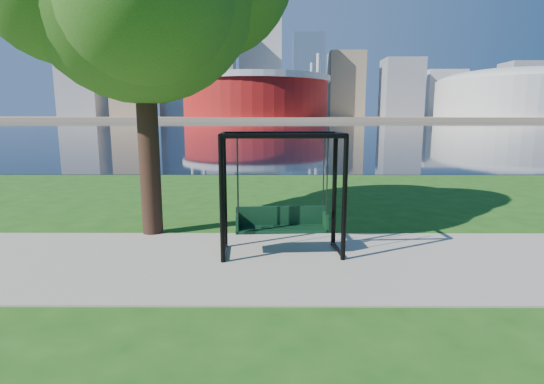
{
  "coord_description": "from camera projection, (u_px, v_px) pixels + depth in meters",
  "views": [
    {
      "loc": [
        0.25,
        -8.48,
        2.85
      ],
      "look_at": [
        0.21,
        0.0,
        1.32
      ],
      "focal_mm": 28.0,
      "sensor_mm": 36.0,
      "label": 1
    }
  ],
  "objects": [
    {
      "name": "swing",
      "position": [
        282.0,
        197.0,
        8.66
      ],
      "size": [
        2.53,
        1.22,
        2.53
      ],
      "rotation": [
        0.0,
        0.0,
        0.06
      ],
      "color": "black",
      "rests_on": "ground"
    },
    {
      "name": "river",
      "position": [
        273.0,
        127.0,
        109.23
      ],
      "size": [
        900.0,
        180.0,
        0.02
      ],
      "primitive_type": "cube",
      "color": "black",
      "rests_on": "ground"
    },
    {
      "name": "far_bank",
      "position": [
        274.0,
        118.0,
        309.81
      ],
      "size": [
        900.0,
        228.0,
        2.0
      ],
      "primitive_type": "cube",
      "color": "#937F60",
      "rests_on": "ground"
    },
    {
      "name": "skyline",
      "position": [
        268.0,
        71.0,
        316.81
      ],
      "size": [
        392.0,
        66.0,
        96.5
      ],
      "color": "gray",
      "rests_on": "far_bank"
    },
    {
      "name": "ground",
      "position": [
        262.0,
        254.0,
        8.85
      ],
      "size": [
        900.0,
        900.0,
        0.0
      ],
      "primitive_type": "plane",
      "color": "#1E5114",
      "rests_on": "ground"
    },
    {
      "name": "stadium",
      "position": [
        256.0,
        95.0,
        237.63
      ],
      "size": [
        83.0,
        83.0,
        32.0
      ],
      "color": "maroon",
      "rests_on": "far_bank"
    },
    {
      "name": "path",
      "position": [
        261.0,
        262.0,
        8.36
      ],
      "size": [
        120.0,
        4.0,
        0.03
      ],
      "primitive_type": "cube",
      "color": "#9E937F",
      "rests_on": "ground"
    },
    {
      "name": "arena",
      "position": [
        515.0,
        92.0,
        236.72
      ],
      "size": [
        84.0,
        84.0,
        26.56
      ],
      "color": "beige",
      "rests_on": "far_bank"
    }
  ]
}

